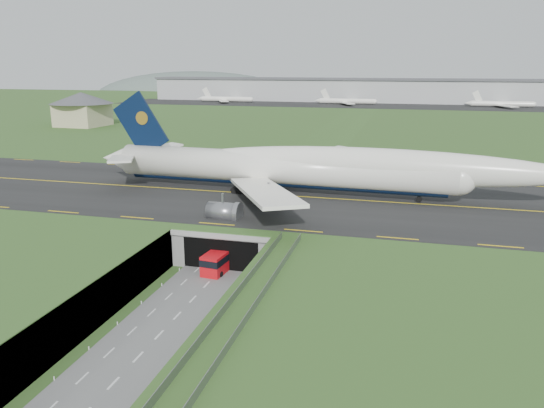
# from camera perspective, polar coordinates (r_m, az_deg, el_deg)

# --- Properties ---
(ground) EXTENTS (900.00, 900.00, 0.00)m
(ground) POSITION_cam_1_polar(r_m,az_deg,el_deg) (75.53, -7.61, -9.32)
(ground) COLOR #335020
(ground) RESTS_ON ground
(airfield_deck) EXTENTS (800.00, 800.00, 6.00)m
(airfield_deck) POSITION_cam_1_polar(r_m,az_deg,el_deg) (74.36, -7.69, -7.21)
(airfield_deck) COLOR gray
(airfield_deck) RESTS_ON ground
(trench_road) EXTENTS (12.00, 75.00, 0.20)m
(trench_road) POSITION_cam_1_polar(r_m,az_deg,el_deg) (69.29, -9.99, -11.65)
(trench_road) COLOR slate
(trench_road) RESTS_ON ground
(taxiway) EXTENTS (800.00, 44.00, 0.18)m
(taxiway) POSITION_cam_1_polar(r_m,az_deg,el_deg) (103.21, -0.85, 1.01)
(taxiway) COLOR black
(taxiway) RESTS_ON airfield_deck
(tunnel_portal) EXTENTS (17.00, 22.30, 6.00)m
(tunnel_portal) POSITION_cam_1_polar(r_m,az_deg,el_deg) (88.96, -3.64, -3.14)
(tunnel_portal) COLOR gray
(tunnel_portal) RESTS_ON ground
(guideway) EXTENTS (3.00, 53.00, 7.05)m
(guideway) POSITION_cam_1_polar(r_m,az_deg,el_deg) (53.59, -4.47, -13.53)
(guideway) COLOR #A8A8A3
(guideway) RESTS_ON ground
(jumbo_jet) EXTENTS (93.51, 60.32, 19.97)m
(jumbo_jet) POSITION_cam_1_polar(r_m,az_deg,el_deg) (102.09, 4.35, 3.85)
(jumbo_jet) COLOR white
(jumbo_jet) RESTS_ON ground
(shuttle_tram) EXTENTS (3.81, 8.14, 3.20)m
(shuttle_tram) POSITION_cam_1_polar(r_m,az_deg,el_deg) (81.77, -5.61, -6.00)
(shuttle_tram) COLOR red
(shuttle_tram) RESTS_ON ground
(service_building) EXTENTS (26.48, 26.48, 13.70)m
(service_building) POSITION_cam_1_polar(r_m,az_deg,el_deg) (232.36, -19.76, 9.88)
(service_building) COLOR #C0B78A
(service_building) RESTS_ON ground
(cargo_terminal) EXTENTS (320.00, 67.00, 15.60)m
(cargo_terminal) POSITION_cam_1_polar(r_m,az_deg,el_deg) (364.36, 10.63, 11.95)
(cargo_terminal) COLOR #B2B2B2
(cargo_terminal) RESTS_ON ground
(distant_hills) EXTENTS (700.00, 91.00, 60.00)m
(distant_hills) POSITION_cam_1_polar(r_m,az_deg,el_deg) (496.21, 19.25, 10.01)
(distant_hills) COLOR #52635D
(distant_hills) RESTS_ON ground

